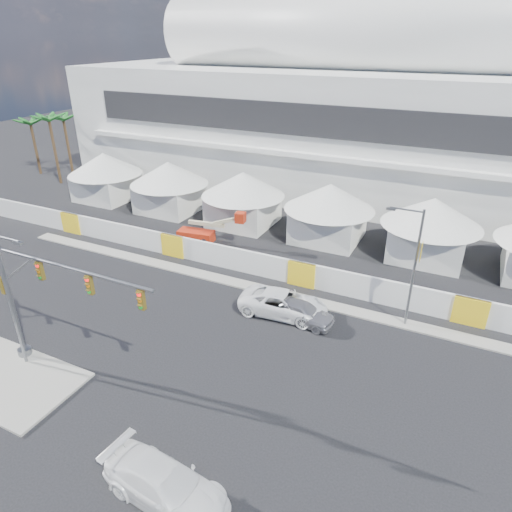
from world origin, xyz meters
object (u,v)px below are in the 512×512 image
at_px(pickup_near, 165,484).
at_px(streetlight_curb, 413,261).
at_px(sedan_silver, 301,312).
at_px(streetlight_median, 10,292).
at_px(boom_lift, 202,233).
at_px(traffic_mast, 35,298).
at_px(pickup_curb, 283,303).

relative_size(pickup_near, streetlight_curb, 0.70).
distance_m(sedan_silver, streetlight_median, 17.65).
xyz_separation_m(streetlight_median, boom_lift, (-0.13, 19.55, -4.09)).
bearing_deg(traffic_mast, pickup_curb, 47.56).
height_order(pickup_curb, traffic_mast, traffic_mast).
bearing_deg(pickup_curb, sedan_silver, -108.36).
distance_m(pickup_near, streetlight_median, 13.68).
bearing_deg(pickup_curb, streetlight_curb, -77.62).
bearing_deg(traffic_mast, pickup_near, -19.74).
relative_size(pickup_curb, streetlight_median, 0.73).
distance_m(sedan_silver, traffic_mast, 16.33).
bearing_deg(sedan_silver, pickup_near, -176.77).
height_order(sedan_silver, traffic_mast, traffic_mast).
height_order(pickup_curb, streetlight_median, streetlight_median).
height_order(streetlight_curb, boom_lift, streetlight_curb).
height_order(sedan_silver, pickup_near, pickup_near).
xyz_separation_m(pickup_near, streetlight_median, (-12.54, 3.57, 4.15)).
height_order(streetlight_median, boom_lift, streetlight_median).
height_order(traffic_mast, streetlight_curb, traffic_mast).
bearing_deg(traffic_mast, streetlight_median, -160.70).
distance_m(pickup_near, streetlight_curb, 19.18).
distance_m(pickup_near, boom_lift, 26.37).
distance_m(pickup_curb, streetlight_curb, 9.00).
xyz_separation_m(sedan_silver, pickup_near, (-0.40, -14.81, 0.06)).
distance_m(streetlight_median, streetlight_curb, 23.77).
bearing_deg(pickup_curb, traffic_mast, 132.95).
xyz_separation_m(sedan_silver, pickup_curb, (-1.44, 0.35, 0.07)).
height_order(traffic_mast, boom_lift, traffic_mast).
height_order(pickup_curb, pickup_near, pickup_curb).
height_order(streetlight_median, streetlight_curb, streetlight_median).
bearing_deg(streetlight_median, pickup_near, -15.89).
bearing_deg(pickup_near, sedan_silver, 3.58).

